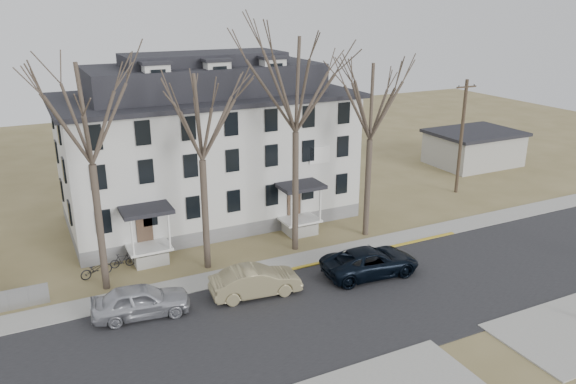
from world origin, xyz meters
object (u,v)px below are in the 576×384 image
utility_pole_far (461,136)px  tree_mid_left (200,111)px  tree_far_left (86,107)px  tree_center (296,78)px  bicycle_left (96,270)px  tree_mid_right (372,96)px  boarding_house (208,147)px  car_silver (141,301)px  car_tan (256,282)px  car_navy (370,262)px  bicycle_right (122,261)px

utility_pole_far → tree_mid_left: bearing=-169.9°
tree_far_left → tree_center: bearing=0.0°
tree_center → bicycle_left: bearing=172.7°
tree_mid_left → utility_pole_far: size_ratio=1.34×
tree_mid_right → utility_pole_far: tree_mid_right is taller
boarding_house → tree_mid_left: (-3.00, -8.15, 4.22)m
car_silver → bicycle_left: (-1.44, 5.47, -0.34)m
car_silver → tree_center: bearing=-62.8°
tree_center → car_tan: 12.17m
car_navy → tree_center: bearing=28.6°
tree_mid_left → bicycle_left: 11.18m
tree_center → tree_mid_right: tree_center is taller
tree_mid_right → tree_mid_left: bearing=180.0°
tree_far_left → bicycle_left: 9.97m
utility_pole_far → bicycle_left: size_ratio=5.00×
tree_mid_left → car_tan: tree_mid_left is taller
car_navy → bicycle_right: size_ratio=3.93×
bicycle_right → car_navy: bearing=-116.4°
tree_mid_right → bicycle_right: bearing=172.3°
tree_center → car_navy: bearing=-66.2°
tree_center → car_silver: (-10.86, -3.89, -10.24)m
tree_mid_left → car_tan: (1.26, -4.51, -8.78)m
boarding_house → car_navy: bearing=-68.4°
tree_mid_left → car_silver: (-4.86, -3.89, -8.76)m
utility_pole_far → bicycle_left: utility_pole_far is taller
car_silver → bicycle_right: car_silver is taller
tree_far_left → car_tan: 12.80m
car_tan → car_navy: bearing=-90.0°
tree_mid_left → car_navy: tree_mid_left is taller
boarding_house → utility_pole_far: boarding_house is taller
tree_mid_right → boarding_house: bearing=136.2°
boarding_house → utility_pole_far: size_ratio=2.19×
tree_far_left → tree_mid_left: bearing=0.0°
tree_mid_left → bicycle_left: bearing=165.9°
car_tan → boarding_house: bearing=-1.8°
bicycle_left → tree_far_left: bearing=176.5°
tree_mid_left → utility_pole_far: tree_mid_left is taller
tree_mid_right → car_silver: (-16.36, -3.89, -8.76)m
tree_center → bicycle_right: (-10.69, 2.18, -10.64)m
tree_mid_left → car_silver: bearing=-141.3°
car_navy → bicycle_left: car_navy is taller
boarding_house → bicycle_left: 12.39m
tree_mid_left → utility_pole_far: bearing=10.1°
boarding_house → car_navy: boarding_house is taller
boarding_house → tree_far_left: size_ratio=1.52×
boarding_house → car_navy: (5.31, -13.40, -4.57)m
tree_center → car_tan: size_ratio=2.95×
boarding_house → car_navy: size_ratio=3.57×
tree_mid_left → tree_center: size_ratio=0.87×
car_navy → tree_far_left: bearing=74.7°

